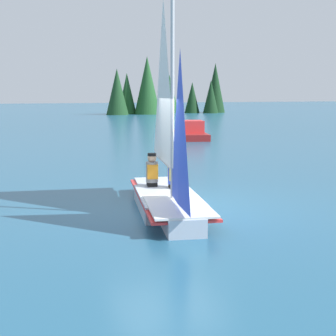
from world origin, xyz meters
TOP-DOWN VIEW (x-y plane):
  - ground_plane at (0.00, 0.00)m, footprint 260.00×260.00m
  - sailboat_main at (-0.01, -0.03)m, footprint 2.21×4.62m
  - sailor_helm at (-0.41, -0.63)m, footprint 0.36×0.39m
  - sailor_crew at (0.01, -1.04)m, footprint 0.36×0.39m
  - motorboat_distant at (-7.63, -15.70)m, footprint 2.71×4.78m
  - treeline_shore at (-19.00, -49.74)m, footprint 17.97×5.29m

SIDE VIEW (x-z plane):
  - ground_plane at x=0.00m, z-range 0.00..0.00m
  - motorboat_distant at x=-7.63m, z-range -0.17..0.90m
  - sailor_helm at x=-0.41m, z-range 0.04..1.20m
  - sailor_crew at x=0.01m, z-range 0.05..1.21m
  - sailboat_main at x=-0.01m, z-range -1.68..3.21m
  - treeline_shore at x=-19.00m, z-range -0.63..6.83m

